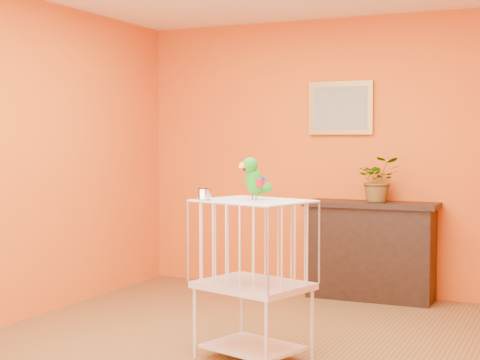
% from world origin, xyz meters
% --- Properties ---
extents(ground, '(4.50, 4.50, 0.00)m').
position_xyz_m(ground, '(0.00, 0.00, 0.00)').
color(ground, brown).
rests_on(ground, ground).
extents(room_shell, '(4.50, 4.50, 4.50)m').
position_xyz_m(room_shell, '(0.00, 0.00, 1.58)').
color(room_shell, '#D75F14').
rests_on(room_shell, ground).
extents(console_cabinet, '(1.20, 0.43, 0.89)m').
position_xyz_m(console_cabinet, '(0.34, 2.04, 0.45)').
color(console_cabinet, black).
rests_on(console_cabinet, ground).
extents(potted_plant, '(0.49, 0.51, 0.32)m').
position_xyz_m(potted_plant, '(0.41, 2.03, 1.05)').
color(potted_plant, '#26722D').
rests_on(potted_plant, console_cabinet).
extents(framed_picture, '(0.62, 0.04, 0.50)m').
position_xyz_m(framed_picture, '(0.00, 2.22, 1.75)').
color(framed_picture, olive).
rests_on(framed_picture, room_shell).
extents(birdcage, '(0.80, 0.70, 1.05)m').
position_xyz_m(birdcage, '(0.11, -0.11, 0.55)').
color(birdcage, beige).
rests_on(birdcage, ground).
extents(feed_cup, '(0.10, 0.10, 0.07)m').
position_xyz_m(feed_cup, '(-0.20, -0.21, 1.09)').
color(feed_cup, silver).
rests_on(feed_cup, birdcage).
extents(parrot, '(0.19, 0.24, 0.28)m').
position_xyz_m(parrot, '(0.10, -0.06, 1.19)').
color(parrot, '#59544C').
rests_on(parrot, birdcage).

